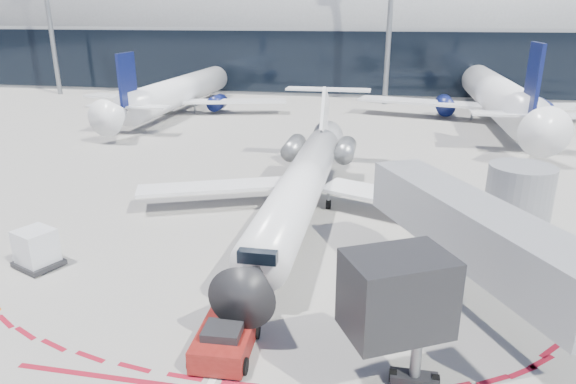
# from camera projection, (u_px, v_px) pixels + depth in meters

# --- Properties ---
(ground) EXTENTS (260.00, 260.00, 0.00)m
(ground) POSITION_uv_depth(u_px,v_px,m) (278.00, 246.00, 27.68)
(ground) COLOR slate
(ground) RESTS_ON ground
(apron_centerline) EXTENTS (0.25, 40.00, 0.01)m
(apron_centerline) POSITION_uv_depth(u_px,v_px,m) (286.00, 231.00, 29.53)
(apron_centerline) COLOR silver
(apron_centerline) RESTS_ON ground
(terminal_building) EXTENTS (150.00, 24.15, 24.00)m
(terminal_building) POSITION_uv_depth(u_px,v_px,m) (358.00, 35.00, 85.16)
(terminal_building) COLOR gray
(terminal_building) RESTS_ON ground
(jet_bridge) EXTENTS (10.03, 15.20, 4.90)m
(jet_bridge) POSITION_uv_depth(u_px,v_px,m) (485.00, 230.00, 22.15)
(jet_bridge) COLOR gray
(jet_bridge) RESTS_ON ground
(light_mast_west) EXTENTS (0.70, 0.70, 25.00)m
(light_mast_west) POSITION_uv_depth(u_px,v_px,m) (48.00, 9.00, 76.12)
(light_mast_west) COLOR gray
(light_mast_west) RESTS_ON ground
(light_mast_centre) EXTENTS (0.70, 0.70, 25.00)m
(light_mast_centre) POSITION_uv_depth(u_px,v_px,m) (390.00, 9.00, 67.22)
(light_mast_centre) COLOR gray
(light_mast_centre) RESTS_ON ground
(regional_jet) EXTENTS (21.62, 26.66, 6.68)m
(regional_jet) POSITION_uv_depth(u_px,v_px,m) (304.00, 180.00, 31.30)
(regional_jet) COLOR white
(regional_jet) RESTS_ON ground
(pushback_tug) EXTENTS (2.21, 4.95, 1.27)m
(pushback_tug) POSITION_uv_depth(u_px,v_px,m) (225.00, 340.00, 18.74)
(pushback_tug) COLOR #63110E
(pushback_tug) RESTS_ON ground
(uld_container) EXTENTS (2.59, 2.43, 1.95)m
(uld_container) POSITION_uv_depth(u_px,v_px,m) (36.00, 249.00, 25.08)
(uld_container) COLOR black
(uld_container) RESTS_ON ground
(bg_airliner_0) EXTENTS (31.80, 33.67, 10.29)m
(bg_airliner_0) POSITION_uv_depth(u_px,v_px,m) (179.00, 71.00, 64.23)
(bg_airliner_0) COLOR white
(bg_airliner_0) RESTS_ON ground
(bg_airliner_1) EXTENTS (36.94, 39.12, 11.95)m
(bg_airliner_1) POSITION_uv_depth(u_px,v_px,m) (498.00, 68.00, 59.21)
(bg_airliner_1) COLOR white
(bg_airliner_1) RESTS_ON ground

